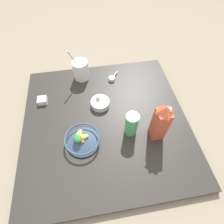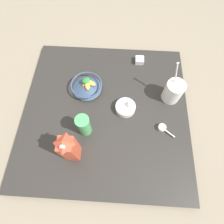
# 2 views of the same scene
# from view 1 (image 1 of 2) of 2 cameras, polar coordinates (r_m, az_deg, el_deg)

# --- Properties ---
(ground_plane) EXTENTS (6.00, 6.00, 0.00)m
(ground_plane) POSITION_cam_1_polar(r_m,az_deg,el_deg) (1.10, -2.11, -3.53)
(ground_plane) COLOR gray
(countertop) EXTENTS (0.99, 0.99, 0.04)m
(countertop) POSITION_cam_1_polar(r_m,az_deg,el_deg) (1.08, -2.14, -3.05)
(countertop) COLOR #2D2B28
(countertop) RESTS_ON ground_plane
(fruit_bowl) EXTENTS (0.20, 0.20, 0.07)m
(fruit_bowl) POSITION_cam_1_polar(r_m,az_deg,el_deg) (0.98, -9.72, -8.84)
(fruit_bowl) COLOR #384C6B
(fruit_bowl) RESTS_ON countertop
(milk_carton) EXTENTS (0.07, 0.07, 0.26)m
(milk_carton) POSITION_cam_1_polar(r_m,az_deg,el_deg) (0.93, 15.54, -3.39)
(milk_carton) COLOR #CC4C33
(milk_carton) RESTS_ON countertop
(yogurt_tub) EXTENTS (0.11, 0.12, 0.26)m
(yogurt_tub) POSITION_cam_1_polar(r_m,az_deg,el_deg) (1.27, -10.20, 13.58)
(yogurt_tub) COLOR white
(yogurt_tub) RESTS_ON countertop
(drinking_cup) EXTENTS (0.07, 0.07, 0.16)m
(drinking_cup) POSITION_cam_1_polar(r_m,az_deg,el_deg) (0.96, 6.38, -3.94)
(drinking_cup) COLOR #4CB266
(drinking_cup) RESTS_ON countertop
(spice_jar) EXTENTS (0.06, 0.06, 0.03)m
(spice_jar) POSITION_cam_1_polar(r_m,az_deg,el_deg) (1.22, -21.77, 3.50)
(spice_jar) COLOR silver
(spice_jar) RESTS_ON countertop
(measuring_scoop) EXTENTS (0.09, 0.08, 0.03)m
(measuring_scoop) POSITION_cam_1_polar(r_m,az_deg,el_deg) (1.28, 0.04, 10.91)
(measuring_scoop) COLOR white
(measuring_scoop) RESTS_ON countertop
(garlic_bowl) EXTENTS (0.12, 0.12, 0.07)m
(garlic_bowl) POSITION_cam_1_polar(r_m,az_deg,el_deg) (1.12, -3.91, 3.09)
(garlic_bowl) COLOR white
(garlic_bowl) RESTS_ON countertop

